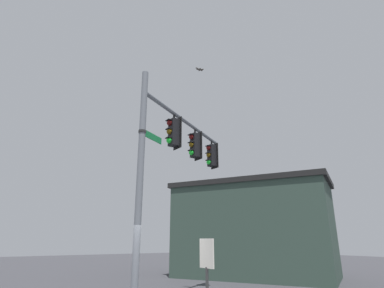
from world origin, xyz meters
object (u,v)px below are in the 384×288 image
(traffic_light_nearest_pole, at_px, (173,132))
(traffic_light_mid_outer, at_px, (211,155))
(street_name_sign, at_px, (149,135))
(bird_flying, at_px, (200,69))
(traffic_light_mid_inner, at_px, (195,145))
(historical_marker, at_px, (207,267))

(traffic_light_nearest_pole, height_order, traffic_light_mid_outer, same)
(street_name_sign, distance_m, bird_flying, 5.38)
(traffic_light_nearest_pole, relative_size, traffic_light_mid_inner, 1.00)
(historical_marker, bearing_deg, traffic_light_mid_inner, -29.60)
(traffic_light_nearest_pole, distance_m, bird_flying, 4.00)
(traffic_light_nearest_pole, relative_size, traffic_light_mid_outer, 1.00)
(traffic_light_nearest_pole, height_order, historical_marker, traffic_light_nearest_pole)
(traffic_light_mid_inner, height_order, traffic_light_mid_outer, same)
(traffic_light_mid_inner, height_order, street_name_sign, traffic_light_mid_inner)
(traffic_light_mid_inner, bearing_deg, historical_marker, 150.40)
(traffic_light_mid_outer, bearing_deg, traffic_light_nearest_pole, 119.67)
(traffic_light_mid_outer, bearing_deg, bird_flying, 128.46)
(traffic_light_mid_inner, distance_m, traffic_light_mid_outer, 1.84)
(traffic_light_nearest_pole, xyz_separation_m, bird_flying, (0.62, -1.69, 3.57))
(bird_flying, height_order, historical_marker, bird_flying)
(street_name_sign, xyz_separation_m, bird_flying, (1.43, -3.08, 4.18))
(traffic_light_nearest_pole, height_order, street_name_sign, traffic_light_nearest_pole)
(traffic_light_nearest_pole, xyz_separation_m, historical_marker, (-2.35, 0.25, -4.56))
(bird_flying, relative_size, historical_marker, 0.18)
(traffic_light_nearest_pole, xyz_separation_m, street_name_sign, (-0.80, 1.39, -0.61))
(bird_flying, bearing_deg, traffic_light_nearest_pole, 110.25)
(traffic_light_mid_outer, distance_m, bird_flying, 4.06)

